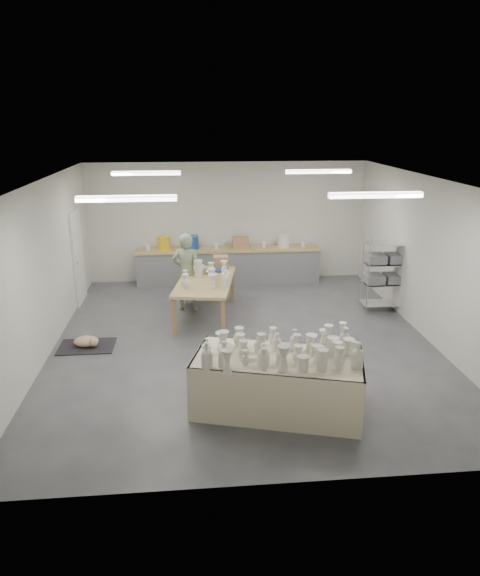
{
  "coord_description": "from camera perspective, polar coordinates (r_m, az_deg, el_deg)",
  "views": [
    {
      "loc": [
        -0.9,
        -8.84,
        4.01
      ],
      "look_at": [
        -0.05,
        0.04,
        1.05
      ],
      "focal_mm": 32.0,
      "sensor_mm": 36.0,
      "label": 1
    }
  ],
  "objects": [
    {
      "name": "wire_shelf",
      "position": [
        11.46,
        15.76,
        1.99
      ],
      "size": [
        0.88,
        0.48,
        1.8
      ],
      "color": "silver",
      "rests_on": "ground"
    },
    {
      "name": "cat",
      "position": [
        9.87,
        -16.61,
        -5.69
      ],
      "size": [
        0.52,
        0.42,
        0.19
      ],
      "rotation": [
        0.0,
        0.0,
        -0.28
      ],
      "color": "white",
      "rests_on": "rug"
    },
    {
      "name": "rug",
      "position": [
        9.93,
        -16.66,
        -6.23
      ],
      "size": [
        1.0,
        0.7,
        0.02
      ],
      "primitive_type": "cube",
      "color": "black",
      "rests_on": "ground"
    },
    {
      "name": "work_table",
      "position": [
        10.76,
        -3.59,
        1.11
      ],
      "size": [
        1.43,
        2.32,
        1.17
      ],
      "rotation": [
        0.0,
        0.0,
        -0.17
      ],
      "color": "tan",
      "rests_on": "ground"
    },
    {
      "name": "back_counter",
      "position": [
        13.04,
        -1.32,
        2.67
      ],
      "size": [
        4.6,
        0.6,
        1.24
      ],
      "color": "tan",
      "rests_on": "ground"
    },
    {
      "name": "potter",
      "position": [
        11.09,
        -5.95,
        1.75
      ],
      "size": [
        0.69,
        0.52,
        1.72
      ],
      "primitive_type": "imported",
      "rotation": [
        0.0,
        0.0,
        2.96
      ],
      "color": "gray",
      "rests_on": "ground"
    },
    {
      "name": "red_stool",
      "position": [
        11.52,
        -5.85,
        -0.61
      ],
      "size": [
        0.44,
        0.44,
        0.32
      ],
      "rotation": [
        0.0,
        0.0,
        0.38
      ],
      "color": "#B6291A",
      "rests_on": "ground"
    },
    {
      "name": "drying_table",
      "position": [
        7.43,
        4.25,
        -10.2
      ],
      "size": [
        2.57,
        1.74,
        1.2
      ],
      "rotation": [
        0.0,
        0.0,
        -0.27
      ],
      "color": "olive",
      "rests_on": "ground"
    },
    {
      "name": "room",
      "position": [
        9.18,
        -0.35,
        6.05
      ],
      "size": [
        8.0,
        8.02,
        3.0
      ],
      "color": "#424449",
      "rests_on": "ground"
    }
  ]
}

